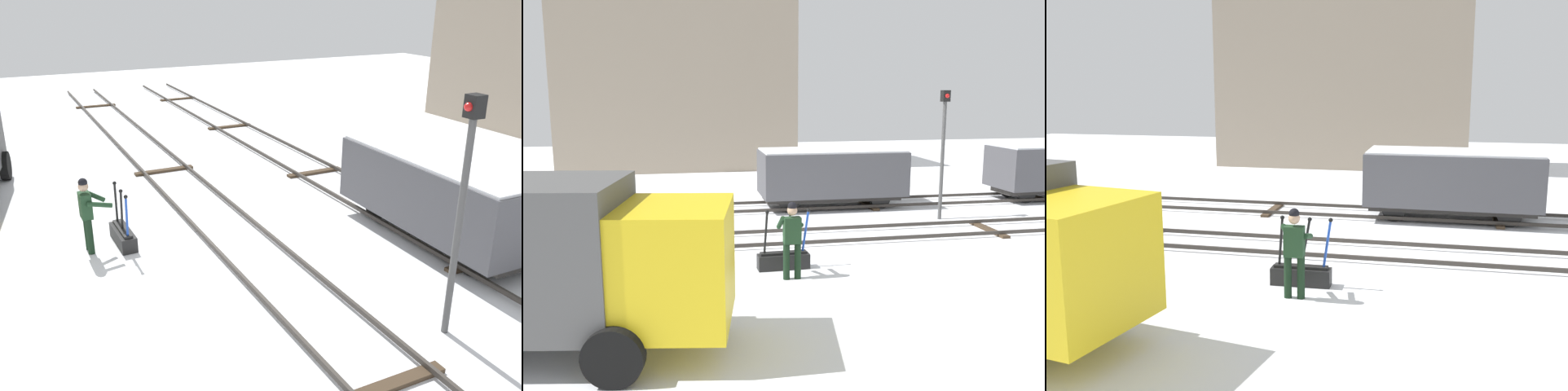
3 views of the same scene
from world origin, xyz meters
TOP-DOWN VIEW (x-y plane):
  - ground_plane at (0.00, 0.00)m, footprint 60.00×60.00m
  - track_main_line at (0.00, 0.00)m, footprint 44.00×1.94m
  - track_siding_near at (0.00, 4.35)m, footprint 44.00×1.94m
  - switch_lever_frame at (-0.95, -2.48)m, footprint 1.28×0.39m
  - rail_worker at (-0.91, -3.23)m, footprint 0.54×0.69m
  - signal_post at (5.12, 1.77)m, footprint 0.24×0.32m
  - freight_car_mid_siding at (2.12, 4.35)m, footprint 5.14×2.29m

SIDE VIEW (x-z plane):
  - ground_plane at x=0.00m, z-range 0.00..0.00m
  - track_siding_near at x=0.00m, z-range 0.02..0.20m
  - track_main_line at x=0.00m, z-range 0.02..0.20m
  - switch_lever_frame at x=-0.95m, z-range -0.48..0.97m
  - rail_worker at x=-0.91m, z-range 0.12..1.89m
  - freight_car_mid_siding at x=2.12m, z-range 0.18..2.30m
  - signal_post at x=5.12m, z-range 0.45..4.65m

